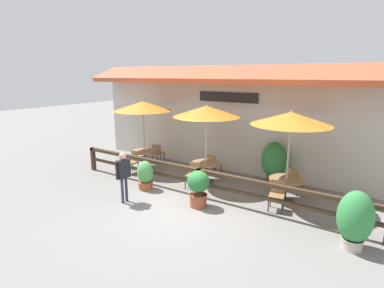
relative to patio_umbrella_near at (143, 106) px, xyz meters
The scene contains 20 objects.
ground_plane 5.07m from the patio_umbrella_near, 34.53° to the right, with size 60.00×60.00×0.00m, color slate.
building_facade 3.96m from the patio_umbrella_near, 24.57° to the left, with size 14.28×1.49×4.23m.
patio_railing 4.30m from the patio_umbrella_near, 21.56° to the right, with size 10.40×0.14×0.95m.
patio_umbrella_near is the anchor object (origin of this frame).
dining_table_near 2.01m from the patio_umbrella_near, 90.00° to the right, with size 1.05×1.05×0.74m.
chair_near_streetside 2.26m from the patio_umbrella_near, 84.44° to the right, with size 0.48×0.48×0.88m.
chair_near_wallside 2.26m from the patio_umbrella_near, 85.79° to the left, with size 0.50×0.50×0.88m.
patio_umbrella_middle 3.04m from the patio_umbrella_near, ahead, with size 2.36×2.36×2.83m.
dining_table_middle 3.65m from the patio_umbrella_near, ahead, with size 1.05×1.05×0.74m.
chair_middle_streetside 3.72m from the patio_umbrella_near, 15.03° to the right, with size 0.48×0.48×0.88m.
chair_middle_wallside 3.69m from the patio_umbrella_near, 12.44° to the left, with size 0.47×0.47×0.88m.
patio_umbrella_far 6.01m from the patio_umbrella_near, ahead, with size 2.36×2.36×2.83m.
dining_table_far 6.34m from the patio_umbrella_near, ahead, with size 1.05×1.05×0.74m.
chair_far_streetside 6.40m from the patio_umbrella_near, ahead, with size 0.49×0.49×0.88m.
chair_far_wallside 6.43m from the patio_umbrella_near, ahead, with size 0.50×0.50×0.88m.
potted_plant_broad_leaf 8.50m from the patio_umbrella_near, 14.03° to the right, with size 0.77×0.69×1.40m.
potted_plant_tall_tropical 3.25m from the patio_umbrella_near, 47.54° to the right, with size 0.58×0.52×1.00m.
potted_plant_small_flowering 4.84m from the patio_umbrella_near, 27.12° to the right, with size 0.69×0.62×1.11m.
potted_plant_corner_fern 5.59m from the patio_umbrella_near, 11.81° to the left, with size 0.91×0.82×1.54m.
pedestrian 3.88m from the patio_umbrella_near, 58.14° to the right, with size 0.22×0.56×1.59m.
Camera 1 is at (4.76, -6.64, 3.88)m, focal length 28.00 mm.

